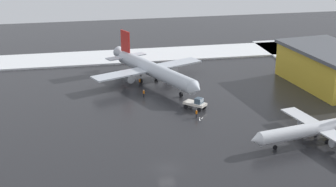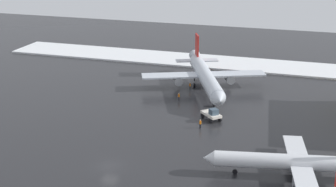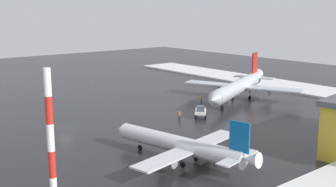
{
  "view_description": "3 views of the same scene",
  "coord_description": "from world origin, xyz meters",
  "px_view_note": "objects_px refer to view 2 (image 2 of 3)",
  "views": [
    {
      "loc": [
        -71.21,
        14.07,
        38.37
      ],
      "look_at": [
        22.63,
        -4.69,
        4.42
      ],
      "focal_mm": 55.0,
      "sensor_mm": 36.0,
      "label": 1
    },
    {
      "loc": [
        -67.24,
        -31.2,
        36.4
      ],
      "look_at": [
        26.65,
        -1.24,
        3.77
      ],
      "focal_mm": 55.0,
      "sensor_mm": 36.0,
      "label": 2
    },
    {
      "loc": [
        -32.93,
        -70.5,
        21.51
      ],
      "look_at": [
        24.71,
        -0.1,
        3.19
      ],
      "focal_mm": 45.0,
      "sensor_mm": 36.0,
      "label": 3
    }
  ],
  "objects_px": {
    "airplane_far_rear": "(205,76)",
    "pushback_tug": "(212,114)",
    "airplane_parked_starboard": "(290,162)",
    "ground_crew_by_nose_gear": "(179,96)",
    "ground_crew_mid_apron": "(190,86)",
    "ground_crew_beside_wing": "(200,123)"
  },
  "relations": [
    {
      "from": "ground_crew_mid_apron",
      "to": "ground_crew_by_nose_gear",
      "type": "distance_m",
      "value": 8.15
    },
    {
      "from": "airplane_far_rear",
      "to": "ground_crew_by_nose_gear",
      "type": "height_order",
      "value": "airplane_far_rear"
    },
    {
      "from": "ground_crew_beside_wing",
      "to": "airplane_parked_starboard",
      "type": "bearing_deg",
      "value": -178.14
    },
    {
      "from": "airplane_parked_starboard",
      "to": "ground_crew_beside_wing",
      "type": "xyz_separation_m",
      "value": [
        14.9,
        17.61,
        -1.53
      ]
    },
    {
      "from": "airplane_far_rear",
      "to": "ground_crew_beside_wing",
      "type": "distance_m",
      "value": 23.3
    },
    {
      "from": "pushback_tug",
      "to": "ground_crew_beside_wing",
      "type": "xyz_separation_m",
      "value": [
        -4.69,
        1.1,
        -0.31
      ]
    },
    {
      "from": "airplane_far_rear",
      "to": "ground_crew_by_nose_gear",
      "type": "xyz_separation_m",
      "value": [
        -8.77,
        3.64,
        -2.44
      ]
    },
    {
      "from": "airplane_parked_starboard",
      "to": "ground_crew_mid_apron",
      "type": "xyz_separation_m",
      "value": [
        36.97,
        25.66,
        -1.53
      ]
    },
    {
      "from": "ground_crew_by_nose_gear",
      "to": "ground_crew_mid_apron",
      "type": "bearing_deg",
      "value": -122.01
    },
    {
      "from": "airplane_far_rear",
      "to": "ground_crew_beside_wing",
      "type": "height_order",
      "value": "airplane_far_rear"
    },
    {
      "from": "airplane_far_rear",
      "to": "ground_crew_by_nose_gear",
      "type": "distance_m",
      "value": 9.81
    },
    {
      "from": "airplane_far_rear",
      "to": "ground_crew_mid_apron",
      "type": "relative_size",
      "value": 19.31
    },
    {
      "from": "airplane_parked_starboard",
      "to": "ground_crew_by_nose_gear",
      "type": "distance_m",
      "value": 38.79
    },
    {
      "from": "airplane_far_rear",
      "to": "ground_crew_beside_wing",
      "type": "xyz_separation_m",
      "value": [
        -22.7,
        -4.67,
        -2.44
      ]
    },
    {
      "from": "airplane_parked_starboard",
      "to": "airplane_far_rear",
      "type": "bearing_deg",
      "value": -70.48
    },
    {
      "from": "pushback_tug",
      "to": "ground_crew_mid_apron",
      "type": "bearing_deg",
      "value": 162.75
    },
    {
      "from": "airplane_parked_starboard",
      "to": "pushback_tug",
      "type": "bearing_deg",
      "value": -61.02
    },
    {
      "from": "pushback_tug",
      "to": "airplane_far_rear",
      "type": "bearing_deg",
      "value": 152.76
    },
    {
      "from": "ground_crew_mid_apron",
      "to": "ground_crew_by_nose_gear",
      "type": "xyz_separation_m",
      "value": [
        -8.15,
        0.26,
        0.0
      ]
    },
    {
      "from": "airplane_far_rear",
      "to": "pushback_tug",
      "type": "height_order",
      "value": "airplane_far_rear"
    },
    {
      "from": "airplane_far_rear",
      "to": "airplane_parked_starboard",
      "type": "distance_m",
      "value": 43.71
    },
    {
      "from": "airplane_parked_starboard",
      "to": "ground_crew_by_nose_gear",
      "type": "relative_size",
      "value": 14.79
    }
  ]
}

